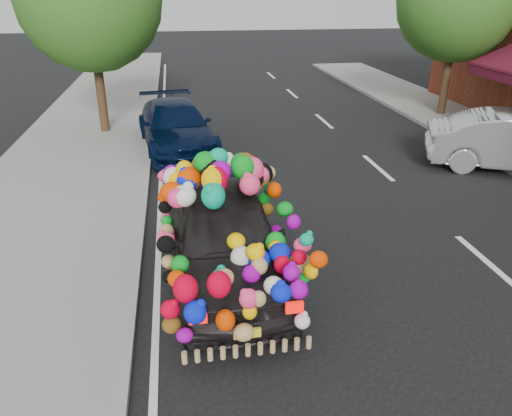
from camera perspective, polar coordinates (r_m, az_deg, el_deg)
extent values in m
plane|color=black|center=(8.13, 3.11, -8.36)|extent=(100.00, 100.00, 0.00)
cube|color=gray|center=(7.99, -13.81, -9.19)|extent=(0.15, 60.00, 0.13)
cylinder|color=#332114|center=(16.63, -17.32, 12.62)|extent=(0.28, 0.28, 2.73)
cylinder|color=#332114|center=(19.46, 20.86, 13.55)|extent=(0.28, 0.28, 2.64)
sphere|color=#275717|center=(19.23, 22.06, 21.08)|extent=(4.00, 4.00, 4.00)
imported|color=black|center=(7.95, -3.60, -3.12)|extent=(1.81, 4.32, 1.46)
cube|color=red|center=(6.04, -6.66, -12.37)|extent=(0.22, 0.06, 0.14)
cube|color=red|center=(6.19, 4.42, -11.25)|extent=(0.22, 0.06, 0.14)
cube|color=yellow|center=(6.26, -1.01, -14.14)|extent=(0.34, 0.05, 0.12)
imported|color=black|center=(14.66, -9.14, 9.18)|extent=(2.48, 4.82, 1.34)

